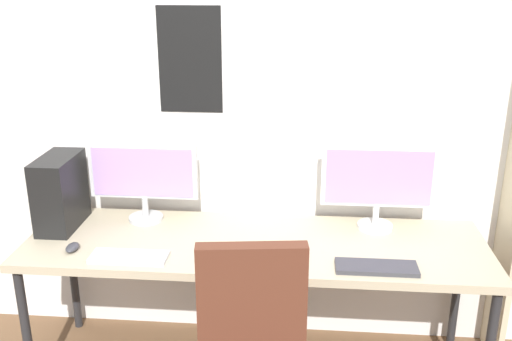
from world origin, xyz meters
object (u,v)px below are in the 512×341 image
Objects in this scene: keyboard_left at (129,257)px; monitor_left at (143,177)px; keyboard_right at (377,267)px; mouse_left_side at (72,247)px; monitor_right at (378,182)px; pc_tower at (60,192)px; desk at (255,251)px; mouse_right_side at (272,257)px.

monitor_left is at bearing 95.17° from keyboard_left.
keyboard_right is 1.41m from mouse_left_side.
monitor_right is 1.52× the size of pc_tower.
monitor_right is (1.20, 0.00, 0.01)m from monitor_left.
desk is 3.97× the size of monitor_left.
mouse_left_side is at bearing -165.26° from monitor_right.
mouse_left_side reaches higher than keyboard_left.
keyboard_right is 3.77× the size of mouse_left_side.
keyboard_left is at bearing -157.67° from desk.
keyboard_right is 0.47m from mouse_right_side.
keyboard_right is at bearing -11.91° from pc_tower.
keyboard_left is 0.98× the size of keyboard_right.
pc_tower is (-1.00, 0.10, 0.24)m from desk.
monitor_left is at bearing 15.53° from pc_tower.
keyboard_right is (1.16, -0.44, -0.23)m from monitor_left.
monitor_left reaches higher than mouse_right_side.
mouse_right_side is (0.94, -0.01, 0.00)m from mouse_left_side.
pc_tower is at bearing 174.31° from desk.
desk is at bearing 11.26° from mouse_left_side.
mouse_left_side is (-1.41, 0.06, 0.01)m from keyboard_right.
pc_tower reaches higher than keyboard_left.
monitor_right is 0.51m from keyboard_right.
keyboard_left is at bearing 180.00° from keyboard_right.
mouse_left_side reaches higher than keyboard_right.
mouse_right_side is at bearing 4.34° from keyboard_left.
desk is 3.96× the size of monitor_right.
desk is 23.42× the size of mouse_right_side.
mouse_right_side reaches higher than keyboard_left.
mouse_right_side is (0.65, 0.05, 0.01)m from keyboard_left.
desk is 0.70m from monitor_right.
keyboard_left is (-1.16, -0.44, -0.24)m from monitor_right.
mouse_right_side reaches higher than keyboard_right.
mouse_left_side is at bearing 177.55° from keyboard_right.
pc_tower is 1.05× the size of keyboard_left.
desk is 0.61m from keyboard_left.
pc_tower is 3.89× the size of mouse_left_side.
desk is 1.04m from pc_tower.
monitor_left is 0.83m from mouse_right_side.
keyboard_left is at bearing -175.66° from mouse_right_side.
keyboard_left is at bearing -84.83° from monitor_left.
monitor_left is 0.50m from keyboard_left.
keyboard_left is 3.69× the size of mouse_right_side.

